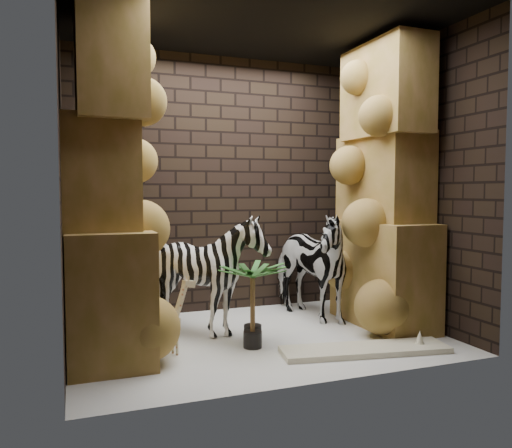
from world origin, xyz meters
name	(u,v)px	position (x,y,z in m)	size (l,w,h in m)	color
floor	(258,337)	(0.00, 0.00, 0.00)	(3.50, 3.50, 0.00)	white
ceiling	(258,22)	(0.00, 0.00, 3.00)	(3.50, 3.50, 0.00)	black
wall_back	(221,185)	(0.00, 1.25, 1.50)	(3.50, 3.50, 0.00)	black
wall_front	(319,180)	(0.00, -1.25, 1.50)	(3.50, 3.50, 0.00)	black
wall_left	(62,182)	(-1.75, 0.00, 1.50)	(3.00, 3.00, 0.00)	black
wall_right	(410,184)	(1.75, 0.00, 1.50)	(3.00, 3.00, 0.00)	black
rock_pillar_left	(106,182)	(-1.40, 0.00, 1.50)	(0.68, 1.30, 3.00)	tan
rock_pillar_right	(384,184)	(1.42, 0.00, 1.50)	(0.58, 1.25, 3.00)	tan
zebra_right	(305,256)	(0.76, 0.53, 0.71)	(0.64, 1.19, 1.41)	white
zebra_left	(209,280)	(-0.43, 0.25, 0.55)	(0.97, 1.20, 1.09)	white
giraffe_toy	(166,317)	(-0.94, -0.25, 0.35)	(0.36, 0.12, 0.69)	beige
palm_front	(253,301)	(-0.08, -0.07, 0.38)	(0.36, 0.36, 0.75)	#1A541C
palm_back	(253,307)	(-0.16, -0.28, 0.38)	(0.36, 0.36, 0.75)	#1A541C
surfboard	(365,350)	(0.72, -0.75, 0.03)	(1.50, 0.37, 0.05)	#F5EECA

